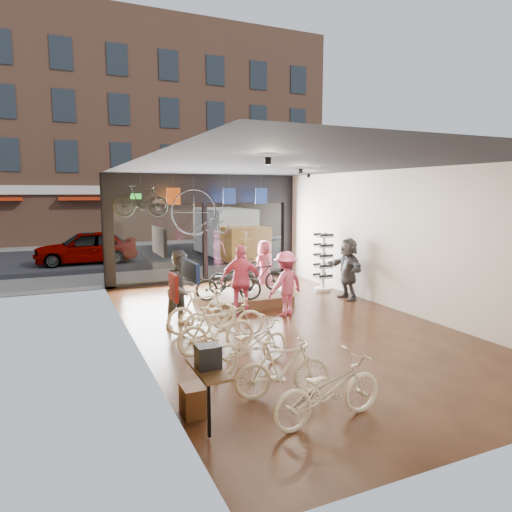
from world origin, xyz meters
TOP-DOWN VIEW (x-y plane):
  - ground_plane at (0.00, 0.00)m, footprint 7.00×12.00m
  - ceiling at (0.00, 0.00)m, footprint 7.00×12.00m
  - wall_left at (-3.52, 0.00)m, footprint 0.04×12.00m
  - wall_right at (3.52, 0.00)m, footprint 0.04×12.00m
  - wall_back at (0.00, -6.02)m, footprint 7.00×0.04m
  - storefront at (0.00, 6.00)m, footprint 7.00×0.26m
  - exit_sign at (-2.40, 5.88)m, footprint 0.35×0.06m
  - street_road at (0.00, 15.00)m, footprint 30.00×18.00m
  - sidewalk_near at (0.00, 7.20)m, footprint 30.00×2.40m
  - sidewalk_far at (0.00, 19.00)m, footprint 30.00×2.00m
  - opposite_building at (0.00, 21.50)m, footprint 26.00×5.00m
  - street_car at (-3.65, 12.00)m, footprint 4.36×1.76m
  - box_truck at (2.95, 11.00)m, footprint 2.00×5.99m
  - floor_bike_0 at (-1.60, -4.55)m, footprint 1.85×0.77m
  - floor_bike_1 at (-1.82, -3.60)m, footprint 1.60×0.70m
  - floor_bike_2 at (-1.80, -2.28)m, footprint 1.77×0.95m
  - floor_bike_3 at (-2.12, -1.33)m, footprint 1.64×0.52m
  - floor_bike_4 at (-1.63, -0.42)m, footprint 1.84×1.01m
  - floor_bike_5 at (-1.96, 0.11)m, footprint 1.72×0.59m
  - display_platform at (-0.11, 2.19)m, footprint 2.40×1.80m
  - display_bike_left at (-0.76, 1.60)m, footprint 1.87×1.14m
  - display_bike_mid at (0.44, 2.21)m, footprint 1.52×0.44m
  - display_bike_right at (-0.20, 2.66)m, footprint 1.92×1.16m
  - customer_1 at (-2.25, 0.80)m, footprint 1.11×1.02m
  - customer_2 at (-0.64, 0.97)m, footprint 1.18×0.93m
  - customer_3 at (0.45, 0.63)m, footprint 1.22×0.91m
  - customer_4 at (1.25, 3.60)m, footprint 0.94×0.77m
  - customer_5 at (3.00, 1.49)m, footprint 0.64×1.75m
  - sunglasses_rack at (2.95, 2.78)m, footprint 0.66×0.59m
  - wall_merch at (-3.38, -3.50)m, footprint 0.40×2.40m
  - penny_farthing at (-0.47, 4.64)m, footprint 1.87×0.06m
  - hung_bike at (-2.53, 4.20)m, footprint 1.62×0.59m
  - jersey_left at (-1.30, 5.20)m, footprint 0.45×0.03m
  - jersey_mid at (0.65, 5.20)m, footprint 0.45×0.03m
  - jersey_right at (1.86, 5.20)m, footprint 0.45×0.03m

SIDE VIEW (x-z plane):
  - ground_plane at x=0.00m, z-range -0.04..0.00m
  - street_road at x=0.00m, z-range -0.02..0.00m
  - sidewalk_near at x=0.00m, z-range 0.00..0.12m
  - sidewalk_far at x=0.00m, z-range 0.00..0.12m
  - display_platform at x=-0.11m, z-range 0.00..0.30m
  - floor_bike_2 at x=-1.80m, z-range 0.00..0.89m
  - floor_bike_4 at x=-1.63m, z-range 0.00..0.92m
  - floor_bike_1 at x=-1.82m, z-range 0.00..0.93m
  - floor_bike_0 at x=-1.60m, z-range 0.00..0.95m
  - floor_bike_3 at x=-2.12m, z-range 0.00..0.98m
  - floor_bike_5 at x=-1.96m, z-range 0.00..1.02m
  - street_car at x=-3.65m, z-range 0.00..1.49m
  - display_bike_mid at x=0.44m, z-range 0.30..1.21m
  - display_bike_left at x=-0.76m, z-range 0.30..1.23m
  - display_bike_right at x=-0.20m, z-range 0.30..1.25m
  - customer_4 at x=1.25m, z-range 0.00..1.64m
  - customer_3 at x=0.45m, z-range 0.00..1.68m
  - customer_1 at x=-2.25m, z-range 0.00..1.83m
  - customer_5 at x=3.00m, z-range 0.00..1.85m
  - customer_2 at x=-0.64m, z-range 0.00..1.88m
  - sunglasses_rack at x=2.95m, z-range 0.00..1.90m
  - box_truck at x=2.95m, z-range 0.00..2.36m
  - wall_merch at x=-3.38m, z-range 0.00..2.60m
  - wall_left at x=-3.52m, z-range 0.00..3.80m
  - wall_right at x=3.52m, z-range 0.00..3.80m
  - wall_back at x=0.00m, z-range 0.00..3.80m
  - storefront at x=0.00m, z-range 0.00..3.80m
  - penny_farthing at x=-0.47m, z-range 1.75..3.25m
  - hung_bike at x=-2.53m, z-range 2.45..3.40m
  - exit_sign at x=-2.40m, z-range 2.96..3.14m
  - jersey_left at x=-1.30m, z-range 2.77..3.32m
  - jersey_mid at x=0.65m, z-range 2.77..3.32m
  - jersey_right at x=1.86m, z-range 2.77..3.32m
  - ceiling at x=0.00m, z-range 3.80..3.84m
  - opposite_building at x=0.00m, z-range 0.00..14.00m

